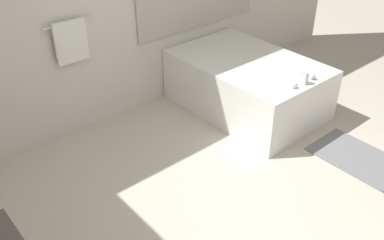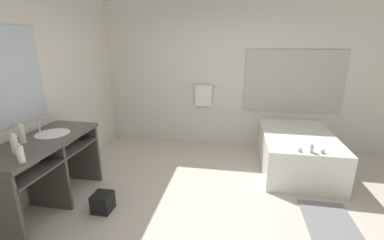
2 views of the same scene
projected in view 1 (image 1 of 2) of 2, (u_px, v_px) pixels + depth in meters
name	position (u px, v px, depth m)	size (l,w,h in m)	color
ground_plane	(258.00, 234.00, 3.27)	(16.00, 16.00, 0.00)	beige
bathtub	(247.00, 82.00, 4.69)	(1.06, 1.63, 0.71)	white
bath_mat	(357.00, 157.00, 4.06)	(0.54, 0.82, 0.02)	slate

